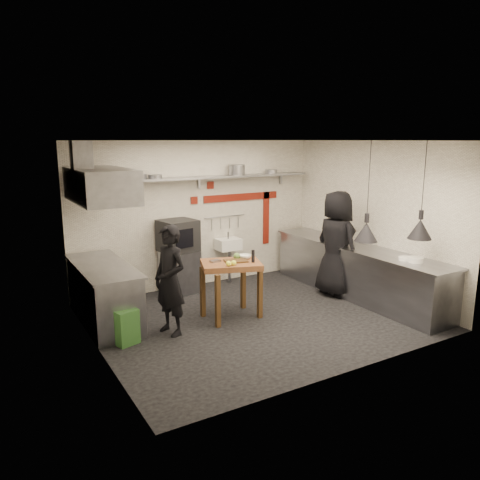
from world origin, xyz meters
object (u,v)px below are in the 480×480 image
combi_oven (178,236)px  green_bin (125,326)px  oven_stand (180,272)px  prep_table (231,290)px  chef_right (336,244)px  chef_left (170,280)px

combi_oven → green_bin: combi_oven is taller
oven_stand → prep_table: (0.21, -1.58, 0.06)m
chef_right → combi_oven: bearing=53.9°
green_bin → prep_table: (1.78, 0.10, 0.21)m
prep_table → chef_left: (-1.08, -0.11, 0.35)m
green_bin → chef_right: (3.98, 0.12, 0.71)m
chef_left → prep_table: bearing=78.9°
prep_table → chef_left: 1.14m
green_bin → oven_stand: bearing=47.1°
oven_stand → combi_oven: (-0.02, -0.01, 0.69)m
green_bin → chef_left: (0.70, -0.00, 0.56)m
prep_table → chef_right: size_ratio=0.48×
prep_table → chef_right: bearing=20.3°
oven_stand → green_bin: size_ratio=1.60×
green_bin → prep_table: bearing=3.4°
oven_stand → green_bin: 2.31m
oven_stand → chef_right: size_ratio=0.42×
oven_stand → chef_right: 2.93m
prep_table → oven_stand: bearing=117.3°
combi_oven → prep_table: size_ratio=0.67×
oven_stand → chef_left: bearing=-127.0°
combi_oven → green_bin: 2.43m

